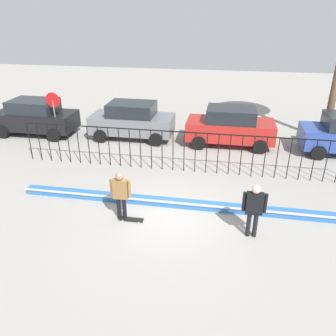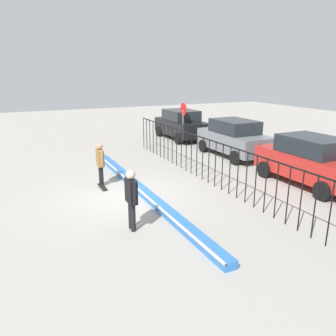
# 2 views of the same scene
# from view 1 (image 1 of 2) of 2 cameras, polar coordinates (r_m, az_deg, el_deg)

# --- Properties ---
(ground_plane) EXTENTS (60.00, 60.00, 0.00)m
(ground_plane) POSITION_cam_1_polar(r_m,az_deg,el_deg) (11.29, 0.28, -8.12)
(ground_plane) COLOR #9E9991
(bowl_coping_ledge) EXTENTS (11.00, 0.40, 0.27)m
(bowl_coping_ledge) POSITION_cam_1_polar(r_m,az_deg,el_deg) (11.76, 0.82, -5.93)
(bowl_coping_ledge) COLOR #2D6BB7
(bowl_coping_ledge) RESTS_ON ground
(perimeter_fence) EXTENTS (14.04, 0.04, 1.76)m
(perimeter_fence) POSITION_cam_1_polar(r_m,az_deg,el_deg) (13.85, 2.77, 3.57)
(perimeter_fence) COLOR black
(perimeter_fence) RESTS_ON ground
(skateboarder) EXTENTS (0.68, 0.26, 1.69)m
(skateboarder) POSITION_cam_1_polar(r_m,az_deg,el_deg) (10.71, -8.09, -4.03)
(skateboarder) COLOR black
(skateboarder) RESTS_ON ground
(skateboard) EXTENTS (0.80, 0.20, 0.07)m
(skateboard) POSITION_cam_1_polar(r_m,az_deg,el_deg) (11.08, -6.26, -8.66)
(skateboard) COLOR black
(skateboard) RESTS_ON ground
(camera_operator) EXTENTS (0.71, 0.27, 1.75)m
(camera_operator) POSITION_cam_1_polar(r_m,az_deg,el_deg) (10.12, 14.48, -6.32)
(camera_operator) COLOR black
(camera_operator) RESTS_ON ground
(parked_car_black) EXTENTS (4.30, 2.12, 1.90)m
(parked_car_black) POSITION_cam_1_polar(r_m,az_deg,el_deg) (19.68, -21.68, 8.12)
(parked_car_black) COLOR black
(parked_car_black) RESTS_ON ground
(parked_car_gray) EXTENTS (4.30, 2.12, 1.90)m
(parked_car_gray) POSITION_cam_1_polar(r_m,az_deg,el_deg) (17.81, -6.11, 8.10)
(parked_car_gray) COLOR slate
(parked_car_gray) RESTS_ON ground
(parked_car_red) EXTENTS (4.30, 2.12, 1.90)m
(parked_car_red) POSITION_cam_1_polar(r_m,az_deg,el_deg) (17.06, 10.56, 7.02)
(parked_car_red) COLOR #B2231E
(parked_car_red) RESTS_ON ground
(stop_sign) EXTENTS (0.76, 0.07, 2.50)m
(stop_sign) POSITION_cam_1_polar(r_m,az_deg,el_deg) (18.19, -18.84, 9.37)
(stop_sign) COLOR slate
(stop_sign) RESTS_ON ground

